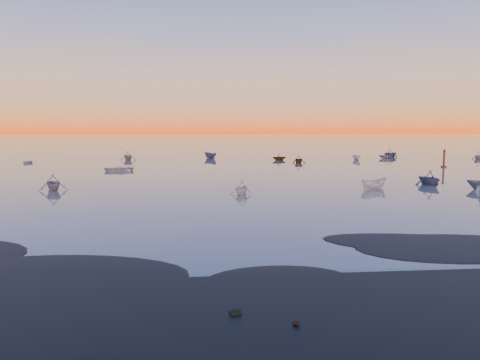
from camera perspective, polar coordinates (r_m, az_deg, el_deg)
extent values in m
plane|color=slate|center=(124.61, -2.74, 3.30)|extent=(600.00, 600.00, 0.00)
imported|color=silver|center=(55.46, 16.00, -1.01)|extent=(2.55, 3.78, 1.21)
cylinder|color=#4B1710|center=(88.56, 23.57, 1.47)|extent=(0.93, 0.93, 0.31)
cylinder|color=#4B1710|center=(88.47, 23.61, 2.31)|extent=(0.33, 0.33, 2.70)
cone|color=#4B1710|center=(88.38, 23.66, 3.35)|extent=(0.62, 0.62, 0.52)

